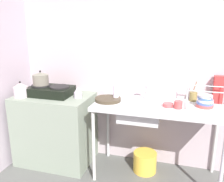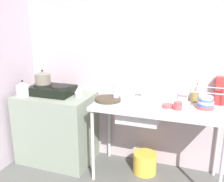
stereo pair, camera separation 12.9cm
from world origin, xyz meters
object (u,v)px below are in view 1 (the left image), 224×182
(bottle_by_sink, at_px, (116,92))
(utensil_jar, at_px, (193,96))
(pot_on_left_burner, at_px, (41,79))
(bucket_on_floor, at_px, (145,162))
(dish_rack, at_px, (205,102))
(faucet, at_px, (146,88))
(cup_by_rack, at_px, (178,105))
(sink_basin, at_px, (140,112))
(frying_pan, at_px, (108,99))
(small_bowl_on_drainboard, at_px, (168,105))
(percolator, at_px, (78,92))
(cereal_box, at_px, (221,90))
(pot_beside_stove, at_px, (21,90))
(stove, at_px, (51,91))

(bottle_by_sink, height_order, utensil_jar, utensil_jar)
(pot_on_left_burner, height_order, bucket_on_floor, pot_on_left_burner)
(dish_rack, bearing_deg, pot_on_left_burner, -178.93)
(utensil_jar, bearing_deg, faucet, -167.89)
(pot_on_left_burner, relative_size, bucket_on_floor, 0.69)
(dish_rack, height_order, cup_by_rack, dish_rack)
(pot_on_left_burner, height_order, utensil_jar, pot_on_left_burner)
(sink_basin, xyz_separation_m, utensil_jar, (0.55, 0.28, 0.14))
(bottle_by_sink, bearing_deg, bucket_on_floor, 5.28)
(faucet, xyz_separation_m, utensil_jar, (0.52, 0.11, -0.09))
(faucet, bearing_deg, utensil_jar, 12.11)
(sink_basin, distance_m, frying_pan, 0.38)
(utensil_jar, bearing_deg, pot_on_left_burner, -172.13)
(sink_basin, bearing_deg, faucet, 80.56)
(frying_pan, distance_m, small_bowl_on_drainboard, 0.66)
(percolator, bearing_deg, sink_basin, -2.95)
(pot_on_left_burner, relative_size, cereal_box, 0.64)
(small_bowl_on_drainboard, bearing_deg, sink_basin, -179.54)
(frying_pan, relative_size, dish_rack, 0.75)
(faucet, height_order, bottle_by_sink, bottle_by_sink)
(sink_basin, height_order, bottle_by_sink, bottle_by_sink)
(small_bowl_on_drainboard, relative_size, bottle_by_sink, 0.50)
(faucet, relative_size, small_bowl_on_drainboard, 1.90)
(small_bowl_on_drainboard, bearing_deg, dish_rack, 10.99)
(pot_beside_stove, xyz_separation_m, bucket_on_floor, (1.47, 0.23, -0.84))
(cup_by_rack, bearing_deg, faucet, 151.89)
(pot_on_left_burner, xyz_separation_m, dish_rack, (1.89, 0.04, -0.14))
(cup_by_rack, relative_size, utensil_jar, 0.36)
(pot_on_left_burner, relative_size, small_bowl_on_drainboard, 1.71)
(utensil_jar, relative_size, bucket_on_floor, 0.84)
(stove, xyz_separation_m, cup_by_rack, (1.50, -0.06, -0.02))
(sink_basin, bearing_deg, frying_pan, 177.57)
(pot_on_left_burner, distance_m, dish_rack, 1.90)
(cup_by_rack, bearing_deg, dish_rack, 20.40)
(pot_beside_stove, xyz_separation_m, dish_rack, (2.06, 0.20, -0.03))
(pot_beside_stove, distance_m, frying_pan, 1.05)
(frying_pan, relative_size, cereal_box, 0.98)
(faucet, relative_size, frying_pan, 0.72)
(pot_beside_stove, bearing_deg, pot_on_left_burner, 44.32)
(bottle_by_sink, bearing_deg, small_bowl_on_drainboard, -6.42)
(percolator, relative_size, small_bowl_on_drainboard, 1.16)
(stove, xyz_separation_m, bucket_on_floor, (1.17, 0.06, -0.81))
(frying_pan, xyz_separation_m, cup_by_rack, (0.77, -0.04, 0.02))
(bottle_by_sink, bearing_deg, sink_basin, -13.22)
(frying_pan, bearing_deg, cereal_box, 12.77)
(small_bowl_on_drainboard, height_order, bucket_on_floor, small_bowl_on_drainboard)
(small_bowl_on_drainboard, bearing_deg, bucket_on_floor, 156.79)
(frying_pan, bearing_deg, sink_basin, -2.43)
(dish_rack, bearing_deg, cup_by_rack, -159.60)
(pot_on_left_burner, bearing_deg, frying_pan, -1.49)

